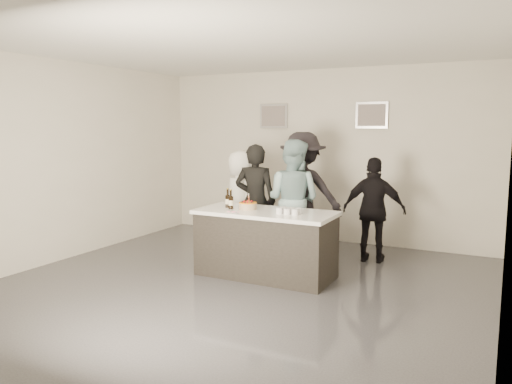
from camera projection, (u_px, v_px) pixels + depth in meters
floor at (238, 286)px, 6.36m from camera, size 6.00×6.00×0.00m
ceiling at (237, 44)px, 5.96m from camera, size 6.00×6.00×0.00m
wall_back at (320, 156)px, 8.81m from camera, size 6.00×0.04×3.00m
wall_front at (30, 202)px, 3.51m from camera, size 6.00×0.04×3.00m
wall_left at (64, 161)px, 7.51m from camera, size 0.04×6.00×3.00m
wall_right at (509, 181)px, 4.81m from camera, size 0.04×6.00×3.00m
picture_left at (274, 116)px, 9.09m from camera, size 0.54×0.04×0.44m
picture_right at (372, 115)px, 8.28m from camera, size 0.54×0.04×0.44m
bar_counter at (266, 244)px, 6.72m from camera, size 1.86×0.86×0.90m
cake at (248, 206)px, 6.79m from camera, size 0.24×0.24×0.08m
beer_bottle_a at (228, 198)px, 6.91m from camera, size 0.07×0.07×0.26m
beer_bottle_b at (231, 200)px, 6.79m from camera, size 0.07×0.07×0.26m
tumbler_cluster at (289, 211)px, 6.42m from camera, size 0.30×0.19×0.08m
candles at (233, 212)px, 6.55m from camera, size 0.24×0.08×0.01m
person_main_black at (255, 201)px, 7.64m from camera, size 0.72×0.56×1.76m
person_main_blue at (292, 200)px, 7.54m from camera, size 0.91×0.73×1.83m
person_guest_left at (241, 201)px, 8.10m from camera, size 0.94×0.92×1.63m
person_guest_right at (374, 210)px, 7.40m from camera, size 0.95×0.47×1.57m
person_guest_back at (302, 193)px, 7.89m from camera, size 1.39×1.00×1.93m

